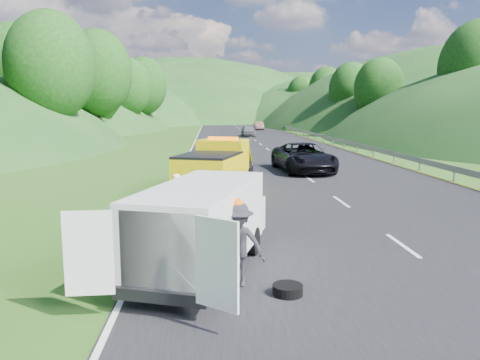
{
  "coord_description": "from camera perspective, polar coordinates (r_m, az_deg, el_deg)",
  "views": [
    {
      "loc": [
        -2.15,
        -13.9,
        3.69
      ],
      "look_at": [
        -1.17,
        1.58,
        1.3
      ],
      "focal_mm": 35.0,
      "sensor_mm": 36.0,
      "label": 1
    }
  ],
  "objects": [
    {
      "name": "tow_truck",
      "position": [
        20.1,
        -2.87,
        1.59
      ],
      "size": [
        3.62,
        5.98,
        2.42
      ],
      "rotation": [
        0.0,
        0.0,
        -0.3
      ],
      "color": "black",
      "rests_on": "ground"
    },
    {
      "name": "ground",
      "position": [
        14.54,
        5.04,
        -5.97
      ],
      "size": [
        320.0,
        320.0,
        0.0
      ],
      "primitive_type": "plane",
      "color": "#38661E",
      "rests_on": "ground"
    },
    {
      "name": "worker",
      "position": [
        10.03,
        -0.25,
        -12.8
      ],
      "size": [
        1.27,
        0.92,
        1.76
      ],
      "primitive_type": "imported",
      "rotation": [
        0.0,
        0.0,
        -0.25
      ],
      "color": "black",
      "rests_on": "ground"
    },
    {
      "name": "passing_suv",
      "position": [
        27.67,
        7.72,
        1.01
      ],
      "size": [
        3.26,
        6.19,
        1.66
      ],
      "primitive_type": "imported",
      "rotation": [
        0.0,
        0.0,
        0.09
      ],
      "color": "black",
      "rests_on": "ground"
    },
    {
      "name": "hills_backdrop",
      "position": [
        148.89,
        -0.28,
        7.33
      ],
      "size": [
        201.0,
        288.6,
        44.0
      ],
      "primitive_type": null,
      "color": "#2D5B23",
      "rests_on": "ground"
    },
    {
      "name": "tree_line_left",
      "position": [
        75.88,
        -16.51,
        5.6
      ],
      "size": [
        14.0,
        140.0,
        14.0
      ],
      "primitive_type": null,
      "color": "#295F1C",
      "rests_on": "ground"
    },
    {
      "name": "suitcase",
      "position": [
        15.63,
        -12.18,
        -4.12
      ],
      "size": [
        0.36,
        0.28,
        0.51
      ],
      "primitive_type": "cube",
      "rotation": [
        0.0,
        0.0,
        0.37
      ],
      "color": "brown",
      "rests_on": "ground"
    },
    {
      "name": "spare_tire",
      "position": [
        9.62,
        5.82,
        -13.82
      ],
      "size": [
        0.61,
        0.61,
        0.2
      ],
      "primitive_type": "cylinder",
      "color": "black",
      "rests_on": "ground"
    },
    {
      "name": "tree_line_right",
      "position": [
        78.15,
        15.25,
        5.74
      ],
      "size": [
        14.0,
        140.0,
        14.0
      ],
      "primitive_type": null,
      "color": "#295F1C",
      "rests_on": "ground"
    },
    {
      "name": "road_surface",
      "position": [
        54.27,
        1.85,
        4.86
      ],
      "size": [
        14.0,
        200.0,
        0.02
      ],
      "primitive_type": "cube",
      "color": "black",
      "rests_on": "ground"
    },
    {
      "name": "white_van",
      "position": [
        10.59,
        -4.44,
        -5.16
      ],
      "size": [
        4.04,
        6.16,
        2.02
      ],
      "rotation": [
        0.0,
        0.0,
        -0.31
      ],
      "color": "black",
      "rests_on": "ground"
    },
    {
      "name": "woman",
      "position": [
        15.77,
        -7.54,
        -4.84
      ],
      "size": [
        0.58,
        0.67,
        1.53
      ],
      "primitive_type": "imported",
      "rotation": [
        0.0,
        0.0,
        1.93
      ],
      "color": "white",
      "rests_on": "ground"
    },
    {
      "name": "dist_car_a",
      "position": [
        61.66,
        1.02,
        5.32
      ],
      "size": [
        1.73,
        4.31,
        1.47
      ],
      "primitive_type": "imported",
      "color": "#56575B",
      "rests_on": "ground"
    },
    {
      "name": "child",
      "position": [
        14.49,
        -1.42,
        -5.99
      ],
      "size": [
        0.61,
        0.54,
        1.04
      ],
      "primitive_type": "imported",
      "rotation": [
        0.0,
        0.0,
        -0.33
      ],
      "color": "tan",
      "rests_on": "ground"
    },
    {
      "name": "dist_car_b",
      "position": [
        80.79,
        2.3,
        6.12
      ],
      "size": [
        1.48,
        4.25,
        1.4
      ],
      "primitive_type": "imported",
      "color": "brown",
      "rests_on": "ground"
    },
    {
      "name": "guardrail",
      "position": [
        67.65,
        7.04,
        5.56
      ],
      "size": [
        0.06,
        140.0,
        1.52
      ],
      "primitive_type": "cube",
      "color": "gray",
      "rests_on": "ground"
    },
    {
      "name": "dist_car_c",
      "position": [
        111.88,
        -0.55,
        6.86
      ],
      "size": [
        2.04,
        5.02,
        1.46
      ],
      "primitive_type": "imported",
      "color": "#8A4549",
      "rests_on": "ground"
    }
  ]
}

